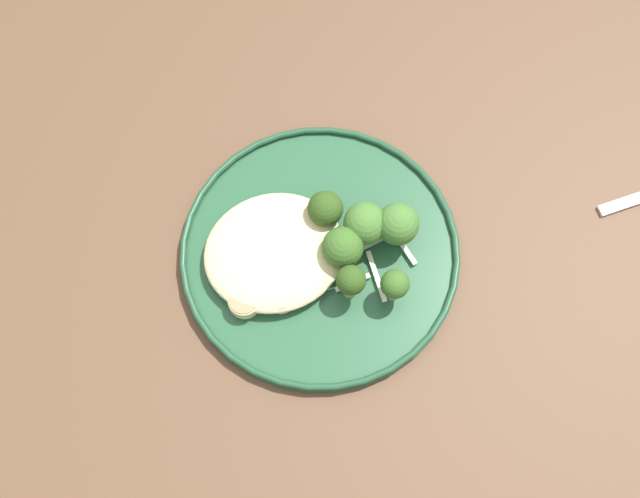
{
  "coord_description": "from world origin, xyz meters",
  "views": [
    {
      "loc": [
        -0.04,
        -0.32,
        1.55
      ],
      "look_at": [
        0.05,
        -0.04,
        0.76
      ],
      "focal_mm": 46.16,
      "sensor_mm": 36.0,
      "label": 1
    }
  ],
  "objects_px": {
    "broccoli_floret_split_head": "(395,285)",
    "dinner_plate": "(320,253)",
    "seared_scallop_tilted_round": "(244,302)",
    "broccoli_floret_right_tilted": "(365,224)",
    "broccoli_floret_left_leaning": "(325,209)",
    "broccoli_floret_tall_stalk": "(343,248)",
    "broccoli_floret_center_pile": "(398,224)",
    "seared_scallop_half_hidden": "(246,245)",
    "seared_scallop_left_edge": "(252,265)",
    "broccoli_floret_front_edge": "(351,281)",
    "seared_scallop_tiny_bay": "(281,299)"
  },
  "relations": [
    {
      "from": "broccoli_floret_split_head",
      "to": "broccoli_floret_left_leaning",
      "type": "xyz_separation_m",
      "value": [
        -0.04,
        0.1,
        0.0
      ]
    },
    {
      "from": "seared_scallop_half_hidden",
      "to": "broccoli_floret_split_head",
      "type": "bearing_deg",
      "value": -36.17
    },
    {
      "from": "seared_scallop_left_edge",
      "to": "broccoli_floret_right_tilted",
      "type": "distance_m",
      "value": 0.12
    },
    {
      "from": "seared_scallop_left_edge",
      "to": "broccoli_floret_front_edge",
      "type": "bearing_deg",
      "value": -31.79
    },
    {
      "from": "broccoli_floret_center_pile",
      "to": "broccoli_floret_front_edge",
      "type": "bearing_deg",
      "value": -146.62
    },
    {
      "from": "seared_scallop_tiny_bay",
      "to": "broccoli_floret_tall_stalk",
      "type": "distance_m",
      "value": 0.08
    },
    {
      "from": "seared_scallop_left_edge",
      "to": "seared_scallop_tiny_bay",
      "type": "distance_m",
      "value": 0.05
    },
    {
      "from": "broccoli_floret_center_pile",
      "to": "broccoli_floret_front_edge",
      "type": "xyz_separation_m",
      "value": [
        -0.06,
        -0.04,
        -0.0
      ]
    },
    {
      "from": "broccoli_floret_right_tilted",
      "to": "broccoli_floret_tall_stalk",
      "type": "xyz_separation_m",
      "value": [
        -0.03,
        -0.02,
        -0.0
      ]
    },
    {
      "from": "dinner_plate",
      "to": "broccoli_floret_left_leaning",
      "type": "height_order",
      "value": "broccoli_floret_left_leaning"
    },
    {
      "from": "seared_scallop_tiny_bay",
      "to": "broccoli_floret_center_pile",
      "type": "distance_m",
      "value": 0.14
    },
    {
      "from": "broccoli_floret_tall_stalk",
      "to": "broccoli_floret_split_head",
      "type": "relative_size",
      "value": 1.1
    },
    {
      "from": "seared_scallop_tilted_round",
      "to": "broccoli_floret_tall_stalk",
      "type": "distance_m",
      "value": 0.11
    },
    {
      "from": "broccoli_floret_center_pile",
      "to": "dinner_plate",
      "type": "bearing_deg",
      "value": 174.01
    },
    {
      "from": "seared_scallop_tiny_bay",
      "to": "broccoli_floret_left_leaning",
      "type": "xyz_separation_m",
      "value": [
        0.07,
        0.07,
        0.02
      ]
    },
    {
      "from": "broccoli_floret_front_edge",
      "to": "broccoli_floret_tall_stalk",
      "type": "bearing_deg",
      "value": 84.59
    },
    {
      "from": "broccoli_floret_right_tilted",
      "to": "broccoli_floret_tall_stalk",
      "type": "distance_m",
      "value": 0.03
    },
    {
      "from": "seared_scallop_tiny_bay",
      "to": "seared_scallop_half_hidden",
      "type": "xyz_separation_m",
      "value": [
        -0.02,
        0.07,
        -0.0
      ]
    },
    {
      "from": "broccoli_floret_tall_stalk",
      "to": "broccoli_floret_center_pile",
      "type": "bearing_deg",
      "value": 5.2
    },
    {
      "from": "seared_scallop_tilted_round",
      "to": "broccoli_floret_center_pile",
      "type": "xyz_separation_m",
      "value": [
        0.17,
        0.02,
        0.03
      ]
    },
    {
      "from": "seared_scallop_left_edge",
      "to": "broccoli_floret_split_head",
      "type": "relative_size",
      "value": 0.69
    },
    {
      "from": "seared_scallop_tilted_round",
      "to": "broccoli_floret_right_tilted",
      "type": "distance_m",
      "value": 0.14
    },
    {
      "from": "broccoli_floret_split_head",
      "to": "dinner_plate",
      "type": "bearing_deg",
      "value": 130.13
    },
    {
      "from": "broccoli_floret_right_tilted",
      "to": "broccoli_floret_left_leaning",
      "type": "bearing_deg",
      "value": 139.02
    },
    {
      "from": "seared_scallop_tilted_round",
      "to": "seared_scallop_half_hidden",
      "type": "distance_m",
      "value": 0.06
    },
    {
      "from": "seared_scallop_tilted_round",
      "to": "broccoli_floret_split_head",
      "type": "distance_m",
      "value": 0.15
    },
    {
      "from": "seared_scallop_tilted_round",
      "to": "broccoli_floret_right_tilted",
      "type": "bearing_deg",
      "value": 13.93
    },
    {
      "from": "broccoli_floret_front_edge",
      "to": "broccoli_floret_split_head",
      "type": "bearing_deg",
      "value": -21.87
    },
    {
      "from": "dinner_plate",
      "to": "seared_scallop_left_edge",
      "type": "xyz_separation_m",
      "value": [
        -0.07,
        0.0,
        0.01
      ]
    },
    {
      "from": "seared_scallop_left_edge",
      "to": "broccoli_floret_tall_stalk",
      "type": "xyz_separation_m",
      "value": [
        0.09,
        -0.02,
        0.02
      ]
    },
    {
      "from": "seared_scallop_tiny_bay",
      "to": "broccoli_floret_split_head",
      "type": "distance_m",
      "value": 0.11
    },
    {
      "from": "dinner_plate",
      "to": "seared_scallop_half_hidden",
      "type": "distance_m",
      "value": 0.08
    },
    {
      "from": "dinner_plate",
      "to": "broccoli_floret_front_edge",
      "type": "height_order",
      "value": "broccoli_floret_front_edge"
    },
    {
      "from": "seared_scallop_tiny_bay",
      "to": "broccoli_floret_right_tilted",
      "type": "bearing_deg",
      "value": 22.42
    },
    {
      "from": "dinner_plate",
      "to": "seared_scallop_tilted_round",
      "type": "distance_m",
      "value": 0.1
    },
    {
      "from": "broccoli_floret_left_leaning",
      "to": "broccoli_floret_front_edge",
      "type": "distance_m",
      "value": 0.08
    },
    {
      "from": "broccoli_floret_front_edge",
      "to": "dinner_plate",
      "type": "bearing_deg",
      "value": 107.44
    },
    {
      "from": "seared_scallop_tiny_bay",
      "to": "broccoli_floret_left_leaning",
      "type": "distance_m",
      "value": 0.1
    },
    {
      "from": "broccoli_floret_tall_stalk",
      "to": "broccoli_floret_center_pile",
      "type": "distance_m",
      "value": 0.06
    },
    {
      "from": "broccoli_floret_front_edge",
      "to": "broccoli_floret_center_pile",
      "type": "bearing_deg",
      "value": 33.38
    },
    {
      "from": "broccoli_floret_left_leaning",
      "to": "broccoli_floret_split_head",
      "type": "bearing_deg",
      "value": -67.69
    },
    {
      "from": "broccoli_floret_right_tilted",
      "to": "broccoli_floret_left_leaning",
      "type": "distance_m",
      "value": 0.04
    },
    {
      "from": "broccoli_floret_center_pile",
      "to": "seared_scallop_tiny_bay",
      "type": "bearing_deg",
      "value": -166.9
    },
    {
      "from": "seared_scallop_left_edge",
      "to": "broccoli_floret_front_edge",
      "type": "height_order",
      "value": "broccoli_floret_front_edge"
    },
    {
      "from": "seared_scallop_half_hidden",
      "to": "broccoli_floret_front_edge",
      "type": "bearing_deg",
      "value": -41.42
    },
    {
      "from": "seared_scallop_half_hidden",
      "to": "broccoli_floret_split_head",
      "type": "distance_m",
      "value": 0.16
    },
    {
      "from": "dinner_plate",
      "to": "seared_scallop_tiny_bay",
      "type": "xyz_separation_m",
      "value": [
        -0.05,
        -0.04,
        0.01
      ]
    },
    {
      "from": "broccoli_floret_front_edge",
      "to": "broccoli_floret_right_tilted",
      "type": "bearing_deg",
      "value": 58.39
    },
    {
      "from": "dinner_plate",
      "to": "seared_scallop_left_edge",
      "type": "distance_m",
      "value": 0.07
    },
    {
      "from": "seared_scallop_half_hidden",
      "to": "broccoli_floret_front_edge",
      "type": "relative_size",
      "value": 0.5
    }
  ]
}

